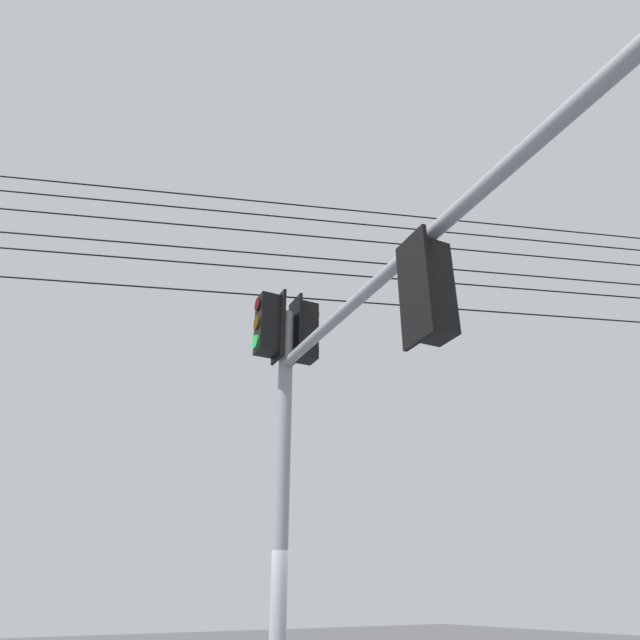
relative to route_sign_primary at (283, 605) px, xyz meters
The scene contains 3 objects.
signal_mast_assembly 4.10m from the route_sign_primary, 111.01° to the right, with size 1.13×6.54×6.01m.
route_sign_primary is the anchor object (origin of this frame).
overhead_wire_span 5.77m from the route_sign_primary, 147.75° to the right, with size 27.68×10.89×2.08m.
Camera 1 is at (-2.87, -6.43, 2.02)m, focal length 30.72 mm.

